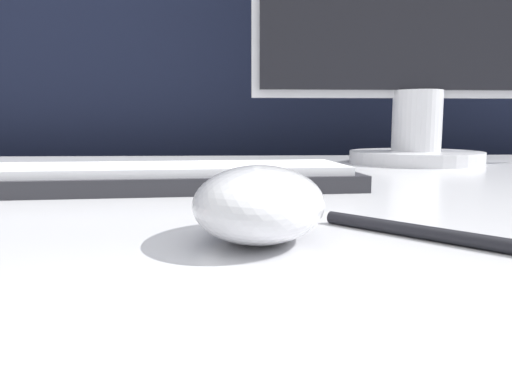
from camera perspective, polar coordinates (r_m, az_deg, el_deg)
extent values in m
cube|color=black|center=(1.15, -2.82, 2.57)|extent=(5.00, 0.03, 1.35)
ellipsoid|color=silver|center=(0.28, 0.35, -1.29)|extent=(0.09, 0.11, 0.04)
cube|color=#28282D|center=(0.51, -14.39, 1.19)|extent=(0.47, 0.16, 0.02)
cube|color=white|center=(0.51, -14.43, 2.54)|extent=(0.44, 0.14, 0.01)
cylinder|color=silver|center=(0.86, 17.75, 3.81)|extent=(0.21, 0.21, 0.02)
cylinder|color=silver|center=(0.85, 17.91, 7.73)|extent=(0.08, 0.08, 0.10)
cylinder|color=black|center=(0.29, 20.56, -4.67)|extent=(0.11, 0.12, 0.01)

